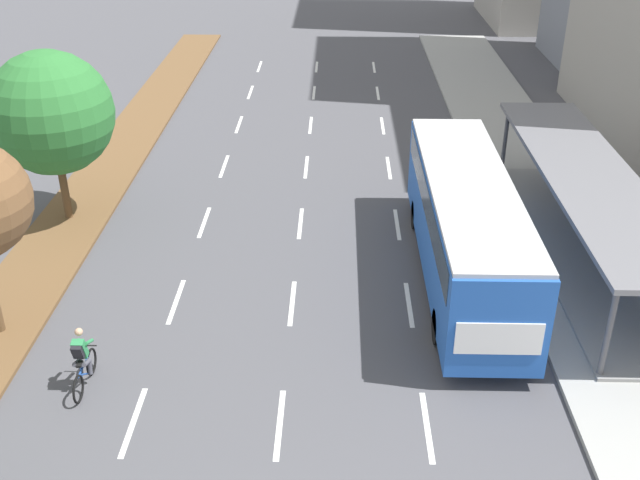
% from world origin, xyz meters
% --- Properties ---
extents(median_strip, '(2.60, 52.00, 0.12)m').
position_xyz_m(median_strip, '(-8.30, 20.00, 0.06)').
color(median_strip, brown).
rests_on(median_strip, ground).
extents(sidewalk_right, '(4.50, 52.00, 0.15)m').
position_xyz_m(sidewalk_right, '(9.25, 20.00, 0.07)').
color(sidewalk_right, '#9E9E99').
rests_on(sidewalk_right, ground).
extents(lane_divider_left, '(0.14, 44.81, 0.01)m').
position_xyz_m(lane_divider_left, '(-3.50, 16.91, 0.00)').
color(lane_divider_left, white).
rests_on(lane_divider_left, ground).
extents(lane_divider_center, '(0.14, 44.81, 0.01)m').
position_xyz_m(lane_divider_center, '(0.00, 16.91, 0.00)').
color(lane_divider_center, white).
rests_on(lane_divider_center, ground).
extents(lane_divider_right, '(0.14, 44.81, 0.01)m').
position_xyz_m(lane_divider_right, '(3.50, 16.91, 0.00)').
color(lane_divider_right, white).
rests_on(lane_divider_right, ground).
extents(bus_shelter, '(2.90, 14.14, 2.86)m').
position_xyz_m(bus_shelter, '(9.53, 14.76, 1.86)').
color(bus_shelter, gray).
rests_on(bus_shelter, sidewalk_right).
extents(bus, '(2.54, 11.29, 3.37)m').
position_xyz_m(bus, '(5.25, 13.22, 2.07)').
color(bus, '#2356B2').
rests_on(bus, ground).
extents(cyclist, '(0.46, 1.82, 1.71)m').
position_xyz_m(cyclist, '(-5.00, 7.59, 0.79)').
color(cyclist, black).
rests_on(cyclist, ground).
extents(median_tree_third, '(4.26, 4.26, 6.06)m').
position_xyz_m(median_tree_third, '(-8.46, 17.01, 4.05)').
color(median_tree_third, brown).
rests_on(median_tree_third, median_strip).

